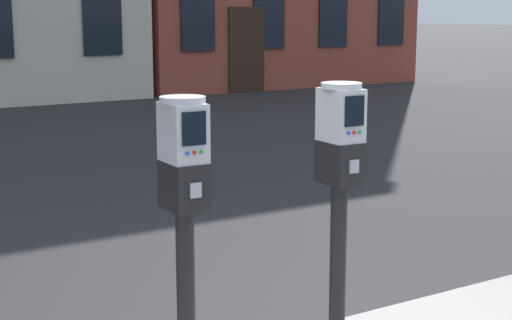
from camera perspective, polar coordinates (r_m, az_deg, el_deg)
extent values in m
cylinder|color=black|center=(3.98, -4.99, -10.31)|extent=(0.09, 0.09, 0.98)
cube|color=black|center=(3.81, -5.14, -1.80)|extent=(0.18, 0.25, 0.23)
cube|color=#A5A8AD|center=(3.70, -4.30, -2.16)|extent=(0.06, 0.01, 0.07)
cube|color=#B7BABF|center=(3.76, -5.20, 1.96)|extent=(0.18, 0.23, 0.28)
cube|color=black|center=(3.65, -4.42, 2.24)|extent=(0.12, 0.01, 0.16)
cylinder|color=blue|center=(3.65, -4.88, 0.47)|extent=(0.02, 0.01, 0.02)
cylinder|color=red|center=(3.67, -4.38, 0.52)|extent=(0.02, 0.01, 0.02)
cylinder|color=green|center=(3.68, -3.89, 0.57)|extent=(0.02, 0.01, 0.02)
cylinder|color=#B7BABF|center=(3.74, -5.24, 4.29)|extent=(0.22, 0.22, 0.03)
cylinder|color=black|center=(4.46, 5.82, -7.93)|extent=(0.09, 0.09, 0.99)
cube|color=black|center=(4.30, 5.97, -0.18)|extent=(0.18, 0.25, 0.23)
cube|color=#A5A8AD|center=(4.20, 6.99, -0.46)|extent=(0.06, 0.01, 0.07)
cube|color=#B7BABF|center=(4.26, 6.04, 3.20)|extent=(0.18, 0.23, 0.28)
cube|color=black|center=(4.16, 7.01, 3.47)|extent=(0.12, 0.01, 0.16)
cylinder|color=blue|center=(4.16, 6.61, 1.90)|extent=(0.02, 0.01, 0.02)
cylinder|color=red|center=(4.18, 6.99, 1.94)|extent=(0.02, 0.01, 0.02)
cylinder|color=green|center=(4.20, 7.37, 1.97)|extent=(0.02, 0.01, 0.02)
cylinder|color=#B7BABF|center=(4.24, 6.08, 5.28)|extent=(0.22, 0.22, 0.03)
cube|color=black|center=(18.30, -10.87, 9.81)|extent=(0.90, 0.06, 1.60)
cube|color=black|center=(19.31, -4.16, 10.09)|extent=(0.90, 0.06, 1.60)
cube|color=black|center=(20.34, 0.93, 10.14)|extent=(0.90, 0.06, 1.60)
cube|color=black|center=(21.50, 5.50, 10.13)|extent=(0.90, 0.06, 1.60)
cube|color=black|center=(22.79, 9.58, 10.06)|extent=(0.90, 0.06, 1.60)
cube|color=black|center=(20.00, -0.69, 7.82)|extent=(1.00, 0.07, 2.10)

